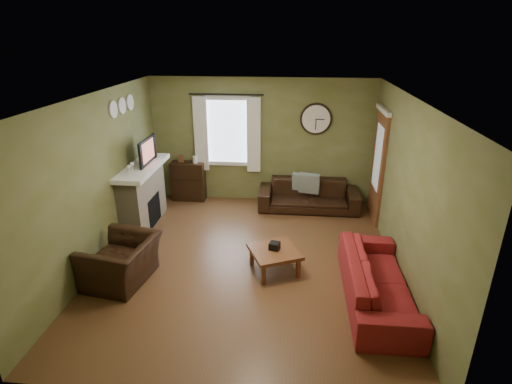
# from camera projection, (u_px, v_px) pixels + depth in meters

# --- Properties ---
(floor) EXTENTS (4.60, 5.20, 0.00)m
(floor) POSITION_uv_depth(u_px,v_px,m) (247.00, 262.00, 6.40)
(floor) COLOR brown
(floor) RESTS_ON ground
(ceiling) EXTENTS (4.60, 5.20, 0.00)m
(ceiling) POSITION_uv_depth(u_px,v_px,m) (246.00, 97.00, 5.43)
(ceiling) COLOR white
(ceiling) RESTS_ON ground
(wall_left) EXTENTS (0.00, 5.20, 2.60)m
(wall_left) POSITION_uv_depth(u_px,v_px,m) (98.00, 181.00, 6.12)
(wall_left) COLOR olive
(wall_left) RESTS_ON ground
(wall_right) EXTENTS (0.00, 5.20, 2.60)m
(wall_right) POSITION_uv_depth(u_px,v_px,m) (406.00, 192.00, 5.71)
(wall_right) COLOR olive
(wall_right) RESTS_ON ground
(wall_back) EXTENTS (4.60, 0.00, 2.60)m
(wall_back) POSITION_uv_depth(u_px,v_px,m) (261.00, 141.00, 8.32)
(wall_back) COLOR olive
(wall_back) RESTS_ON ground
(wall_front) EXTENTS (4.60, 0.00, 2.60)m
(wall_front) POSITION_uv_depth(u_px,v_px,m) (212.00, 292.00, 3.52)
(wall_front) COLOR olive
(wall_front) RESTS_ON ground
(fireplace) EXTENTS (0.40, 1.40, 1.10)m
(fireplace) POSITION_uv_depth(u_px,v_px,m) (143.00, 198.00, 7.45)
(fireplace) COLOR tan
(fireplace) RESTS_ON floor
(firebox) EXTENTS (0.04, 0.60, 0.55)m
(firebox) POSITION_uv_depth(u_px,v_px,m) (154.00, 210.00, 7.52)
(firebox) COLOR black
(firebox) RESTS_ON fireplace
(mantel) EXTENTS (0.58, 1.60, 0.08)m
(mantel) POSITION_uv_depth(u_px,v_px,m) (141.00, 168.00, 7.22)
(mantel) COLOR white
(mantel) RESTS_ON fireplace
(tv) EXTENTS (0.08, 0.60, 0.35)m
(tv) POSITION_uv_depth(u_px,v_px,m) (144.00, 154.00, 7.28)
(tv) COLOR black
(tv) RESTS_ON mantel
(tv_screen) EXTENTS (0.02, 0.62, 0.36)m
(tv_screen) POSITION_uv_depth(u_px,v_px,m) (148.00, 151.00, 7.25)
(tv_screen) COLOR #994C3F
(tv_screen) RESTS_ON mantel
(medallion_left) EXTENTS (0.28, 0.28, 0.03)m
(medallion_left) POSITION_uv_depth(u_px,v_px,m) (113.00, 109.00, 6.50)
(medallion_left) COLOR white
(medallion_left) RESTS_ON wall_left
(medallion_mid) EXTENTS (0.28, 0.28, 0.03)m
(medallion_mid) POSITION_uv_depth(u_px,v_px,m) (122.00, 106.00, 6.83)
(medallion_mid) COLOR white
(medallion_mid) RESTS_ON wall_left
(medallion_right) EXTENTS (0.28, 0.28, 0.03)m
(medallion_right) POSITION_uv_depth(u_px,v_px,m) (130.00, 102.00, 7.15)
(medallion_right) COLOR white
(medallion_right) RESTS_ON wall_left
(window_pane) EXTENTS (1.00, 0.02, 1.30)m
(window_pane) POSITION_uv_depth(u_px,v_px,m) (228.00, 131.00, 8.28)
(window_pane) COLOR silver
(window_pane) RESTS_ON wall_back
(curtain_rod) EXTENTS (0.03, 0.03, 1.50)m
(curtain_rod) POSITION_uv_depth(u_px,v_px,m) (226.00, 94.00, 7.90)
(curtain_rod) COLOR black
(curtain_rod) RESTS_ON wall_back
(curtain_left) EXTENTS (0.28, 0.04, 1.55)m
(curtain_left) POSITION_uv_depth(u_px,v_px,m) (201.00, 134.00, 8.26)
(curtain_left) COLOR white
(curtain_left) RESTS_ON wall_back
(curtain_right) EXTENTS (0.28, 0.04, 1.55)m
(curtain_right) POSITION_uv_depth(u_px,v_px,m) (254.00, 136.00, 8.16)
(curtain_right) COLOR white
(curtain_right) RESTS_ON wall_back
(wall_clock) EXTENTS (0.64, 0.06, 0.64)m
(wall_clock) POSITION_uv_depth(u_px,v_px,m) (316.00, 119.00, 7.98)
(wall_clock) COLOR white
(wall_clock) RESTS_ON wall_back
(door) EXTENTS (0.05, 0.90, 2.10)m
(door) POSITION_uv_depth(u_px,v_px,m) (378.00, 167.00, 7.51)
(door) COLOR brown
(door) RESTS_ON floor
(bookshelf) EXTENTS (0.71, 0.30, 0.84)m
(bookshelf) POSITION_uv_depth(u_px,v_px,m) (188.00, 181.00, 8.63)
(bookshelf) COLOR black
(bookshelf) RESTS_ON floor
(book) EXTENTS (0.26, 0.29, 0.02)m
(book) POSITION_uv_depth(u_px,v_px,m) (189.00, 153.00, 8.68)
(book) COLOR brown
(book) RESTS_ON bookshelf
(sofa_brown) EXTENTS (2.04, 0.80, 0.59)m
(sofa_brown) POSITION_uv_depth(u_px,v_px,m) (309.00, 195.00, 8.21)
(sofa_brown) COLOR black
(sofa_brown) RESTS_ON floor
(pillow_left) EXTENTS (0.44, 0.22, 0.42)m
(pillow_left) POSITION_uv_depth(u_px,v_px,m) (309.00, 183.00, 8.14)
(pillow_left) COLOR gray
(pillow_left) RESTS_ON sofa_brown
(pillow_right) EXTENTS (0.38, 0.22, 0.36)m
(pillow_right) POSITION_uv_depth(u_px,v_px,m) (301.00, 182.00, 8.21)
(pillow_right) COLOR gray
(pillow_right) RESTS_ON sofa_brown
(sofa_red) EXTENTS (0.83, 2.12, 0.62)m
(sofa_red) POSITION_uv_depth(u_px,v_px,m) (377.00, 280.00, 5.40)
(sofa_red) COLOR maroon
(sofa_red) RESTS_ON floor
(armchair) EXTENTS (1.04, 1.14, 0.66)m
(armchair) POSITION_uv_depth(u_px,v_px,m) (122.00, 261.00, 5.80)
(armchair) COLOR black
(armchair) RESTS_ON floor
(coffee_table) EXTENTS (0.91, 0.91, 0.37)m
(coffee_table) POSITION_uv_depth(u_px,v_px,m) (274.00, 260.00, 6.09)
(coffee_table) COLOR brown
(coffee_table) RESTS_ON floor
(tissue_box) EXTENTS (0.18, 0.18, 0.11)m
(tissue_box) POSITION_uv_depth(u_px,v_px,m) (274.00, 247.00, 6.04)
(tissue_box) COLOR black
(tissue_box) RESTS_ON coffee_table
(wine_glass_a) EXTENTS (0.07, 0.07, 0.19)m
(wine_glass_a) POSITION_uv_depth(u_px,v_px,m) (129.00, 170.00, 6.66)
(wine_glass_a) COLOR white
(wine_glass_a) RESTS_ON mantel
(wine_glass_b) EXTENTS (0.07, 0.07, 0.20)m
(wine_glass_b) POSITION_uv_depth(u_px,v_px,m) (132.00, 168.00, 6.78)
(wine_glass_b) COLOR white
(wine_glass_b) RESTS_ON mantel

